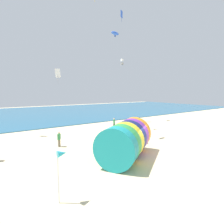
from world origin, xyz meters
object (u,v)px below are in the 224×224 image
object	(u,v)px
kite_handler	(141,136)
kite_blue_parafoil	(115,33)
giant_inflatable_tube	(126,140)
kite_white_diamond	(58,73)
cooler_box	(139,146)
kite_blue_diamond	(122,14)
bystander_far_left	(59,139)
bystander_near_water	(114,123)
beach_flag	(62,156)
kite_white_box	(122,62)

from	to	relation	value
kite_handler	kite_blue_parafoil	size ratio (longest dim) A/B	1.39
giant_inflatable_tube	kite_white_diamond	distance (m)	13.97
kite_blue_parafoil	cooler_box	size ratio (longest dim) A/B	2.29
giant_inflatable_tube	kite_blue_diamond	world-z (taller)	kite_blue_diamond
kite_blue_diamond	bystander_far_left	size ratio (longest dim) A/B	1.33
kite_blue_diamond	kite_blue_parafoil	xyz separation A→B (m)	(-8.54, -9.83, -7.43)
giant_inflatable_tube	kite_blue_parafoil	size ratio (longest dim) A/B	5.44
cooler_box	bystander_near_water	bearing A→B (deg)	70.01
kite_handler	kite_blue_diamond	world-z (taller)	kite_blue_diamond
kite_white_diamond	beach_flag	size ratio (longest dim) A/B	0.72
bystander_near_water	cooler_box	bearing A→B (deg)	-109.99
kite_white_diamond	kite_blue_diamond	distance (m)	17.65
kite_handler	beach_flag	size ratio (longest dim) A/B	0.62
giant_inflatable_tube	kite_white_box	xyz separation A→B (m)	(10.57, 14.14, 9.14)
beach_flag	bystander_far_left	bearing A→B (deg)	72.97
kite_blue_diamond	kite_white_box	world-z (taller)	kite_blue_diamond
beach_flag	cooler_box	world-z (taller)	beach_flag
beach_flag	cooler_box	xyz separation A→B (m)	(9.01, 4.03, -2.19)
giant_inflatable_tube	kite_white_diamond	bearing A→B (deg)	96.65
kite_blue_parafoil	kite_handler	bearing A→B (deg)	-75.31
kite_white_box	bystander_far_left	distance (m)	19.01
kite_handler	cooler_box	world-z (taller)	kite_handler
bystander_far_left	kite_blue_parafoil	bearing A→B (deg)	-3.26
giant_inflatable_tube	cooler_box	size ratio (longest dim) A/B	12.46
cooler_box	kite_handler	bearing A→B (deg)	38.53
kite_blue_parafoil	bystander_far_left	world-z (taller)	kite_blue_parafoil
kite_white_box	beach_flag	world-z (taller)	kite_white_box
cooler_box	bystander_far_left	bearing A→B (deg)	143.01
kite_blue_parafoil	kite_white_box	distance (m)	11.36
bystander_near_water	kite_blue_diamond	bearing A→B (deg)	44.90
kite_white_diamond	cooler_box	size ratio (longest dim) A/B	3.71
bystander_far_left	cooler_box	distance (m)	7.93
kite_handler	bystander_near_water	xyz separation A→B (m)	(1.96, 7.65, -0.04)
bystander_near_water	cooler_box	distance (m)	9.14
kite_white_diamond	kite_blue_diamond	xyz separation A→B (m)	(12.99, 3.20, 11.51)
cooler_box	kite_blue_diamond	bearing A→B (deg)	58.30
kite_white_diamond	cooler_box	bearing A→B (deg)	-69.07
bystander_near_water	beach_flag	world-z (taller)	beach_flag
bystander_near_water	cooler_box	xyz separation A→B (m)	(-3.12, -8.57, -0.62)
giant_inflatable_tube	kite_handler	distance (m)	4.59
bystander_near_water	bystander_far_left	size ratio (longest dim) A/B	1.04
beach_flag	cooler_box	size ratio (longest dim) A/B	5.12
kite_blue_diamond	bystander_near_water	world-z (taller)	kite_blue_diamond
kite_blue_diamond	kite_white_box	bearing A→B (deg)	-124.57
giant_inflatable_tube	kite_white_box	size ratio (longest dim) A/B	5.79
kite_handler	beach_flag	bearing A→B (deg)	-154.06
giant_inflatable_tube	kite_handler	xyz separation A→B (m)	(3.92, 2.28, -0.68)
giant_inflatable_tube	cooler_box	world-z (taller)	giant_inflatable_tube
bystander_far_left	bystander_near_water	bearing A→B (deg)	21.98
cooler_box	giant_inflatable_tube	bearing A→B (deg)	-153.85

